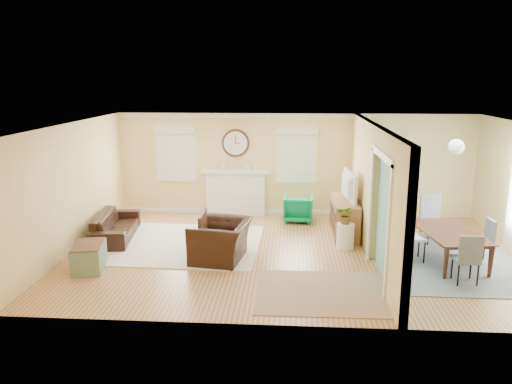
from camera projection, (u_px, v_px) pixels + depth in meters
floor at (294, 254)px, 10.07m from camera, size 9.00×9.00×0.00m
wall_back at (294, 165)px, 12.69m from camera, size 9.00×0.02×2.60m
wall_front at (298, 240)px, 6.86m from camera, size 9.00×0.02×2.60m
wall_left at (73, 188)px, 10.08m from camera, size 0.02×6.00×2.60m
ceiling at (297, 125)px, 9.48m from camera, size 9.00×6.00×0.02m
partition at (371, 186)px, 9.94m from camera, size 0.17×6.00×2.60m
fireplace at (236, 192)px, 12.83m from camera, size 1.70×0.30×1.17m
wall_clock at (236, 143)px, 12.64m from camera, size 0.70×0.07×0.70m
window_left at (176, 150)px, 12.77m from camera, size 1.05×0.13×1.42m
window_right at (297, 151)px, 12.56m from camera, size 1.05×0.13×1.42m
pendant at (456, 147)px, 9.38m from camera, size 0.30×0.30×0.55m
rug_cream at (182, 244)px, 10.64m from camera, size 3.35×2.93×0.02m
rug_jute at (322, 292)px, 8.26m from camera, size 2.21×1.82×0.01m
rug_grey at (448, 262)px, 9.62m from camera, size 2.62×3.28×0.01m
sofa at (116, 226)px, 11.00m from camera, size 1.01×2.03×0.57m
eames_chair at (221, 241)px, 9.66m from camera, size 1.20×1.32×0.77m
green_chair at (298, 209)px, 12.27m from camera, size 0.73×0.75×0.65m
trunk at (89, 257)px, 9.21m from camera, size 0.67×0.93×0.49m
credenza at (344, 217)px, 11.25m from camera, size 0.54×1.58×0.80m
tv at (345, 186)px, 11.09m from camera, size 0.27×1.13×0.65m
garden_stool at (345, 236)px, 10.32m from camera, size 0.36×0.36×0.53m
potted_plant at (346, 215)px, 10.22m from camera, size 0.45×0.43×0.39m
dining_table at (450, 247)px, 9.55m from camera, size 1.23×1.91×0.63m
dining_chair_n at (434, 215)px, 10.63m from camera, size 0.53×0.53×1.02m
dining_chair_s at (466, 254)px, 8.53m from camera, size 0.41×0.41×0.90m
dining_chair_w at (414, 231)px, 9.58m from camera, size 0.46×0.46×1.00m
dining_chair_e at (481, 238)px, 9.47m from camera, size 0.40×0.40×0.86m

